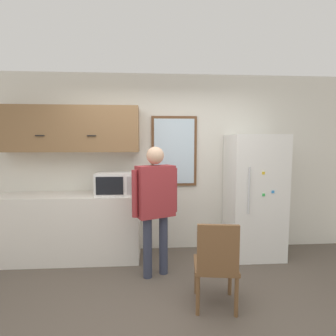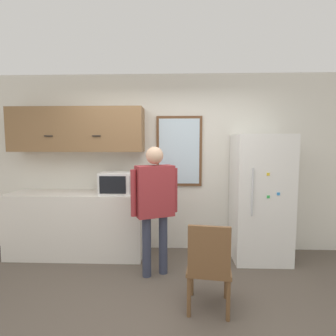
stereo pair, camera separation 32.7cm
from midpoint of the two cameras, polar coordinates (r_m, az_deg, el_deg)
name	(u,v)px [view 2 (the right image)]	position (r m, az deg, el deg)	size (l,w,h in m)	color
ground_plane	(149,320)	(2.84, -0.27, -30.29)	(16.00, 16.00, 0.00)	brown
back_wall	(161,163)	(4.07, 0.68, 1.02)	(6.00, 0.06, 2.70)	silver
counter	(77,224)	(4.13, -17.00, -11.59)	(1.96, 0.59, 0.94)	silver
upper_cabinets	(77,130)	(4.07, -17.01, 7.97)	(1.96, 0.38, 0.64)	olive
microwave	(119,183)	(3.80, -8.22, -3.24)	(0.52, 0.38, 0.31)	white
person	(155,198)	(3.25, -0.01, -6.56)	(0.56, 0.39, 1.62)	#33384C
refrigerator	(260,198)	(4.01, 21.66, -6.05)	(0.76, 0.68, 1.78)	white
chair	(209,264)	(2.76, 12.49, -19.76)	(0.48, 0.48, 0.90)	brown
window	(179,151)	(4.02, 4.77, 3.64)	(0.69, 0.05, 1.07)	brown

